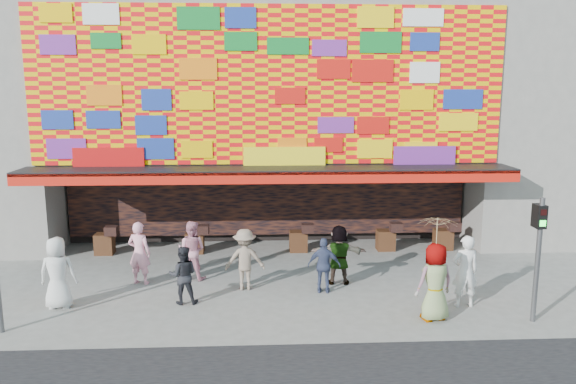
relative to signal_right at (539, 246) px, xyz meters
name	(u,v)px	position (x,y,z in m)	size (l,w,h in m)	color
ground	(272,302)	(-6.20, 1.50, -1.86)	(90.00, 90.00, 0.00)	slate
shop_building	(267,95)	(-6.20, 9.68, 3.37)	(15.20, 9.40, 10.00)	gray
signal_right	(539,246)	(0.00, 0.00, 0.00)	(0.22, 0.20, 3.00)	#59595B
ped_a	(58,273)	(-11.57, 1.41, -0.94)	(0.90, 0.58, 1.84)	silver
ped_b	(139,253)	(-9.90, 3.12, -0.96)	(0.66, 0.43, 1.80)	pink
ped_c	(183,275)	(-8.48, 1.56, -1.10)	(0.74, 0.57, 1.52)	black
ped_d	(245,259)	(-6.92, 2.53, -1.01)	(1.10, 0.63, 1.70)	gray
ped_e	(324,265)	(-4.77, 2.16, -1.10)	(0.89, 0.37, 1.52)	#384162
ped_f	(339,255)	(-4.27, 2.84, -1.01)	(1.58, 0.50, 1.70)	gray
ped_g	(435,282)	(-2.35, 0.20, -0.92)	(0.92, 0.60, 1.89)	gray
ped_h	(465,271)	(-1.33, 1.00, -0.93)	(0.68, 0.45, 1.86)	silver
ped_i	(192,250)	(-8.48, 3.46, -1.00)	(0.84, 0.65, 1.72)	pink
parasol	(437,234)	(-2.35, 0.20, 0.25)	(1.15, 1.16, 1.78)	beige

